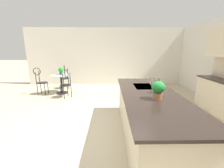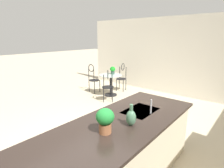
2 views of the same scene
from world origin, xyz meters
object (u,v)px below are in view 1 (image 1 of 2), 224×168
at_px(chair_by_island, 40,80).
at_px(chair_toward_desk, 66,82).
at_px(bistro_table, 61,82).
at_px(potted_plant_on_table, 61,71).
at_px(vase_on_counter, 159,87).
at_px(potted_plant_counter_near, 158,89).
at_px(chair_near_window, 65,76).

xyz_separation_m(chair_by_island, chair_toward_desk, (0.44, 1.10, 0.00)).
xyz_separation_m(bistro_table, potted_plant_on_table, (-0.14, -0.02, 0.45)).
relative_size(bistro_table, potted_plant_on_table, 2.97).
relative_size(chair_by_island, vase_on_counter, 3.62).
relative_size(bistro_table, vase_on_counter, 2.78).
bearing_deg(bistro_table, potted_plant_counter_near, 39.45).
relative_size(chair_near_window, potted_plant_on_table, 3.87).
xyz_separation_m(bistro_table, chair_toward_desk, (0.55, 0.35, 0.13)).
bearing_deg(chair_toward_desk, chair_near_window, -161.61).
distance_m(potted_plant_counter_near, vase_on_counter, 0.38).
distance_m(chair_near_window, chair_toward_desk, 1.39).
bearing_deg(chair_near_window, bistro_table, 6.62).
bearing_deg(vase_on_counter, potted_plant_on_table, -137.11).
relative_size(chair_near_window, potted_plant_counter_near, 3.40).
height_order(bistro_table, chair_near_window, chair_near_window).
distance_m(bistro_table, potted_plant_counter_near, 4.30).
bearing_deg(chair_near_window, chair_toward_desk, 18.39).
distance_m(chair_near_window, potted_plant_on_table, 0.71).
height_order(chair_by_island, vase_on_counter, vase_on_counter).
distance_m(chair_by_island, potted_plant_on_table, 0.84).
bearing_deg(chair_toward_desk, potted_plant_on_table, -151.54).
bearing_deg(potted_plant_on_table, bistro_table, 9.56).
xyz_separation_m(chair_toward_desk, vase_on_counter, (2.39, 2.48, 0.46)).
bearing_deg(chair_near_window, vase_on_counter, 38.26).
distance_m(chair_near_window, vase_on_counter, 4.74).
xyz_separation_m(chair_by_island, vase_on_counter, (2.82, 3.59, 0.46)).
xyz_separation_m(chair_near_window, chair_by_island, (0.88, -0.67, 0.00)).
xyz_separation_m(chair_near_window, chair_toward_desk, (1.32, 0.44, 0.00)).
relative_size(chair_by_island, potted_plant_counter_near, 3.40).
height_order(chair_near_window, potted_plant_counter_near, potted_plant_counter_near).
bearing_deg(potted_plant_on_table, potted_plant_counter_near, 38.53).
distance_m(chair_near_window, chair_by_island, 1.11).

